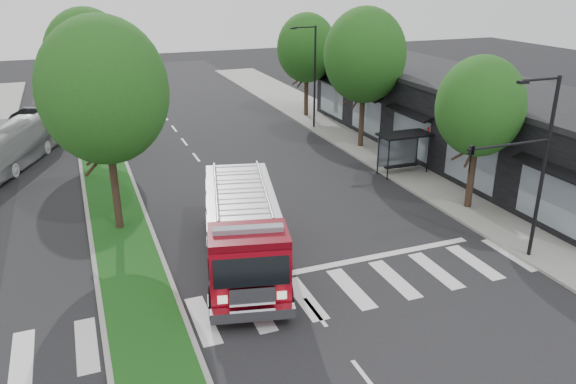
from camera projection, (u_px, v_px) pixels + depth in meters
name	position (u px, v px, depth m)	size (l,w,h in m)	color
ground	(278.00, 263.00, 24.24)	(140.00, 140.00, 0.00)	black
sidewalk_right	(402.00, 161.00, 37.11)	(5.00, 80.00, 0.15)	gray
median	(102.00, 158.00, 37.80)	(3.00, 50.00, 0.15)	gray
storefront_row	(463.00, 119.00, 37.75)	(8.00, 30.00, 5.00)	black
bus_shelter	(403.00, 142.00, 34.35)	(3.20, 1.60, 2.61)	black
tree_right_near	(480.00, 107.00, 27.85)	(4.40, 4.40, 8.05)	black
tree_right_mid	(365.00, 55.00, 37.90)	(5.60, 5.60, 9.72)	black
tree_right_far	(307.00, 48.00, 46.81)	(5.00, 5.00, 8.73)	black
tree_median_near	(104.00, 91.00, 24.93)	(5.80, 5.80, 10.16)	black
tree_median_far	(88.00, 57.00, 37.19)	(5.60, 5.60, 9.72)	black
streetlight_right_near	(529.00, 159.00, 22.75)	(4.08, 0.22, 8.00)	black
streetlight_right_far	(313.00, 73.00, 43.45)	(2.11, 0.20, 8.00)	black
fire_engine	(243.00, 231.00, 23.51)	(5.05, 10.23, 3.41)	#68050F
city_bus	(14.00, 142.00, 36.44)	(2.47, 10.54, 2.94)	#ADACB1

